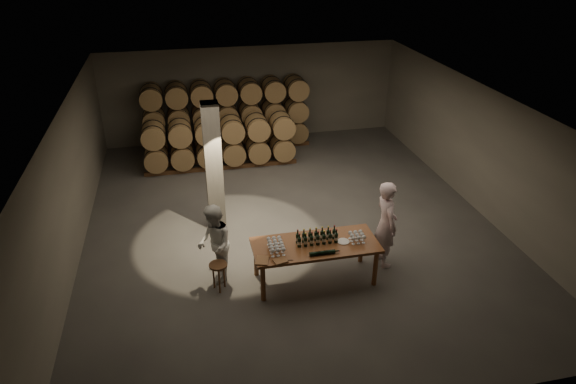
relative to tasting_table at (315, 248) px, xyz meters
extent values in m
plane|color=#4F4C4A|center=(0.00, 2.50, -0.80)|extent=(12.00, 12.00, 0.00)
plane|color=#605E59|center=(0.00, 2.50, 2.40)|extent=(12.00, 12.00, 0.00)
plane|color=slate|center=(0.00, 8.50, 0.80)|extent=(10.00, 0.00, 10.00)
plane|color=slate|center=(0.00, -3.50, 0.80)|extent=(10.00, 0.00, 10.00)
plane|color=slate|center=(-5.00, 2.50, 0.80)|extent=(0.00, 12.00, 12.00)
plane|color=slate|center=(5.00, 2.50, 0.80)|extent=(0.00, 12.00, 12.00)
cube|color=#69645B|center=(-1.80, 2.70, 0.80)|extent=(0.40, 0.40, 3.20)
cylinder|color=brown|center=(-1.18, -0.43, -0.38)|extent=(0.10, 0.10, 0.84)
cylinder|color=brown|center=(1.18, -0.43, -0.38)|extent=(0.10, 0.10, 0.84)
cylinder|color=brown|center=(-1.18, 0.43, -0.38)|extent=(0.10, 0.10, 0.84)
cylinder|color=brown|center=(1.18, 0.43, -0.38)|extent=(0.10, 0.10, 0.84)
cube|color=brown|center=(0.00, 0.00, 0.07)|extent=(2.60, 1.10, 0.06)
cube|color=brown|center=(-0.96, 7.40, -0.74)|extent=(5.48, 0.10, 0.12)
cube|color=brown|center=(-0.96, 8.00, -0.74)|extent=(5.48, 0.10, 0.12)
cylinder|color=olive|center=(-3.30, 7.70, -0.33)|extent=(0.70, 0.95, 0.70)
cylinder|color=black|center=(-3.30, 7.44, -0.33)|extent=(0.73, 0.04, 0.73)
cylinder|color=black|center=(-3.30, 7.96, -0.33)|extent=(0.73, 0.04, 0.73)
cylinder|color=olive|center=(-2.52, 7.70, -0.33)|extent=(0.70, 0.95, 0.70)
cylinder|color=black|center=(-2.52, 7.44, -0.33)|extent=(0.73, 0.04, 0.73)
cylinder|color=black|center=(-2.52, 7.96, -0.33)|extent=(0.73, 0.04, 0.73)
cylinder|color=olive|center=(-1.74, 7.70, -0.33)|extent=(0.70, 0.95, 0.70)
cylinder|color=black|center=(-1.74, 7.44, -0.33)|extent=(0.73, 0.04, 0.73)
cylinder|color=black|center=(-1.74, 7.96, -0.33)|extent=(0.73, 0.04, 0.73)
cylinder|color=olive|center=(-0.96, 7.70, -0.33)|extent=(0.70, 0.95, 0.70)
cylinder|color=black|center=(-0.96, 7.44, -0.33)|extent=(0.73, 0.04, 0.73)
cylinder|color=black|center=(-0.96, 7.96, -0.33)|extent=(0.73, 0.04, 0.73)
cylinder|color=olive|center=(-0.18, 7.70, -0.33)|extent=(0.70, 0.95, 0.70)
cylinder|color=black|center=(-0.18, 7.44, -0.33)|extent=(0.73, 0.04, 0.73)
cylinder|color=black|center=(-0.18, 7.96, -0.33)|extent=(0.73, 0.04, 0.73)
cylinder|color=olive|center=(0.60, 7.70, -0.33)|extent=(0.70, 0.95, 0.70)
cylinder|color=black|center=(0.60, 7.44, -0.33)|extent=(0.73, 0.04, 0.73)
cylinder|color=black|center=(0.60, 7.96, -0.33)|extent=(0.73, 0.04, 0.73)
cylinder|color=olive|center=(1.38, 7.70, -0.33)|extent=(0.70, 0.95, 0.70)
cylinder|color=black|center=(1.38, 7.44, -0.33)|extent=(0.73, 0.04, 0.73)
cylinder|color=black|center=(1.38, 7.96, -0.33)|extent=(0.73, 0.04, 0.73)
cylinder|color=olive|center=(-3.30, 7.70, 0.41)|extent=(0.70, 0.95, 0.70)
cylinder|color=black|center=(-3.30, 7.44, 0.41)|extent=(0.73, 0.04, 0.73)
cylinder|color=black|center=(-3.30, 7.96, 0.41)|extent=(0.73, 0.04, 0.73)
cylinder|color=olive|center=(-2.52, 7.70, 0.41)|extent=(0.70, 0.95, 0.70)
cylinder|color=black|center=(-2.52, 7.44, 0.41)|extent=(0.73, 0.04, 0.73)
cylinder|color=black|center=(-2.52, 7.96, 0.41)|extent=(0.73, 0.04, 0.73)
cylinder|color=olive|center=(-1.74, 7.70, 0.41)|extent=(0.70, 0.95, 0.70)
cylinder|color=black|center=(-1.74, 7.44, 0.41)|extent=(0.73, 0.04, 0.73)
cylinder|color=black|center=(-1.74, 7.96, 0.41)|extent=(0.73, 0.04, 0.73)
cylinder|color=olive|center=(-0.96, 7.70, 0.41)|extent=(0.70, 0.95, 0.70)
cylinder|color=black|center=(-0.96, 7.44, 0.41)|extent=(0.73, 0.04, 0.73)
cylinder|color=black|center=(-0.96, 7.96, 0.41)|extent=(0.73, 0.04, 0.73)
cylinder|color=olive|center=(-0.18, 7.70, 0.41)|extent=(0.70, 0.95, 0.70)
cylinder|color=black|center=(-0.18, 7.44, 0.41)|extent=(0.73, 0.04, 0.73)
cylinder|color=black|center=(-0.18, 7.96, 0.41)|extent=(0.73, 0.04, 0.73)
cylinder|color=olive|center=(0.60, 7.70, 0.41)|extent=(0.70, 0.95, 0.70)
cylinder|color=black|center=(0.60, 7.44, 0.41)|extent=(0.73, 0.04, 0.73)
cylinder|color=black|center=(0.60, 7.96, 0.41)|extent=(0.73, 0.04, 0.73)
cylinder|color=olive|center=(1.38, 7.70, 0.41)|extent=(0.70, 0.95, 0.70)
cylinder|color=black|center=(1.38, 7.44, 0.41)|extent=(0.73, 0.04, 0.73)
cylinder|color=black|center=(1.38, 7.96, 0.41)|extent=(0.73, 0.04, 0.73)
cylinder|color=olive|center=(-3.30, 7.70, 1.15)|extent=(0.70, 0.95, 0.70)
cylinder|color=black|center=(-3.30, 7.44, 1.15)|extent=(0.73, 0.04, 0.73)
cylinder|color=black|center=(-3.30, 7.96, 1.15)|extent=(0.73, 0.04, 0.73)
cylinder|color=olive|center=(-2.52, 7.70, 1.15)|extent=(0.70, 0.95, 0.70)
cylinder|color=black|center=(-2.52, 7.44, 1.15)|extent=(0.73, 0.04, 0.73)
cylinder|color=black|center=(-2.52, 7.96, 1.15)|extent=(0.73, 0.04, 0.73)
cylinder|color=olive|center=(-1.74, 7.70, 1.15)|extent=(0.70, 0.95, 0.70)
cylinder|color=black|center=(-1.74, 7.44, 1.15)|extent=(0.73, 0.04, 0.73)
cylinder|color=black|center=(-1.74, 7.96, 1.15)|extent=(0.73, 0.04, 0.73)
cylinder|color=olive|center=(-0.96, 7.70, 1.15)|extent=(0.70, 0.95, 0.70)
cylinder|color=black|center=(-0.96, 7.44, 1.15)|extent=(0.73, 0.04, 0.73)
cylinder|color=black|center=(-0.96, 7.96, 1.15)|extent=(0.73, 0.04, 0.73)
cylinder|color=olive|center=(-0.18, 7.70, 1.15)|extent=(0.70, 0.95, 0.70)
cylinder|color=black|center=(-0.18, 7.44, 1.15)|extent=(0.73, 0.04, 0.73)
cylinder|color=black|center=(-0.18, 7.96, 1.15)|extent=(0.73, 0.04, 0.73)
cylinder|color=olive|center=(0.60, 7.70, 1.15)|extent=(0.70, 0.95, 0.70)
cylinder|color=black|center=(0.60, 7.44, 1.15)|extent=(0.73, 0.04, 0.73)
cylinder|color=black|center=(0.60, 7.96, 1.15)|extent=(0.73, 0.04, 0.73)
cylinder|color=olive|center=(1.38, 7.70, 1.15)|extent=(0.70, 0.95, 0.70)
cylinder|color=black|center=(1.38, 7.44, 1.15)|extent=(0.73, 0.04, 0.73)
cylinder|color=black|center=(1.38, 7.96, 1.15)|extent=(0.73, 0.04, 0.73)
cube|color=brown|center=(-1.35, 6.00, -0.74)|extent=(4.70, 0.10, 0.12)
cube|color=brown|center=(-1.35, 6.60, -0.74)|extent=(4.70, 0.10, 0.12)
cylinder|color=olive|center=(-3.30, 6.30, -0.33)|extent=(0.70, 0.95, 0.70)
cylinder|color=black|center=(-3.30, 6.04, -0.33)|extent=(0.73, 0.04, 0.73)
cylinder|color=black|center=(-3.30, 6.56, -0.33)|extent=(0.73, 0.04, 0.73)
cylinder|color=olive|center=(-2.52, 6.30, -0.33)|extent=(0.70, 0.95, 0.70)
cylinder|color=black|center=(-2.52, 6.04, -0.33)|extent=(0.73, 0.04, 0.73)
cylinder|color=black|center=(-2.52, 6.56, -0.33)|extent=(0.73, 0.04, 0.73)
cylinder|color=olive|center=(-1.74, 6.30, -0.33)|extent=(0.70, 0.95, 0.70)
cylinder|color=black|center=(-1.74, 6.04, -0.33)|extent=(0.73, 0.04, 0.73)
cylinder|color=black|center=(-1.74, 6.56, -0.33)|extent=(0.73, 0.04, 0.73)
cylinder|color=olive|center=(-0.96, 6.30, -0.33)|extent=(0.70, 0.95, 0.70)
cylinder|color=black|center=(-0.96, 6.04, -0.33)|extent=(0.73, 0.04, 0.73)
cylinder|color=black|center=(-0.96, 6.56, -0.33)|extent=(0.73, 0.04, 0.73)
cylinder|color=olive|center=(-0.18, 6.30, -0.33)|extent=(0.70, 0.95, 0.70)
cylinder|color=black|center=(-0.18, 6.04, -0.33)|extent=(0.73, 0.04, 0.73)
cylinder|color=black|center=(-0.18, 6.56, -0.33)|extent=(0.73, 0.04, 0.73)
cylinder|color=olive|center=(0.60, 6.30, -0.33)|extent=(0.70, 0.95, 0.70)
cylinder|color=black|center=(0.60, 6.04, -0.33)|extent=(0.73, 0.04, 0.73)
cylinder|color=black|center=(0.60, 6.56, -0.33)|extent=(0.73, 0.04, 0.73)
cylinder|color=olive|center=(-3.30, 6.30, 0.41)|extent=(0.70, 0.95, 0.70)
cylinder|color=black|center=(-3.30, 6.04, 0.41)|extent=(0.73, 0.04, 0.73)
cylinder|color=black|center=(-3.30, 6.56, 0.41)|extent=(0.73, 0.04, 0.73)
cylinder|color=olive|center=(-2.52, 6.30, 0.41)|extent=(0.70, 0.95, 0.70)
cylinder|color=black|center=(-2.52, 6.04, 0.41)|extent=(0.73, 0.04, 0.73)
cylinder|color=black|center=(-2.52, 6.56, 0.41)|extent=(0.73, 0.04, 0.73)
cylinder|color=olive|center=(-1.74, 6.30, 0.41)|extent=(0.70, 0.95, 0.70)
cylinder|color=black|center=(-1.74, 6.04, 0.41)|extent=(0.73, 0.04, 0.73)
cylinder|color=black|center=(-1.74, 6.56, 0.41)|extent=(0.73, 0.04, 0.73)
cylinder|color=olive|center=(-0.96, 6.30, 0.41)|extent=(0.70, 0.95, 0.70)
cylinder|color=black|center=(-0.96, 6.04, 0.41)|extent=(0.73, 0.04, 0.73)
cylinder|color=black|center=(-0.96, 6.56, 0.41)|extent=(0.73, 0.04, 0.73)
cylinder|color=olive|center=(-0.18, 6.30, 0.41)|extent=(0.70, 0.95, 0.70)
cylinder|color=black|center=(-0.18, 6.04, 0.41)|extent=(0.73, 0.04, 0.73)
cylinder|color=black|center=(-0.18, 6.56, 0.41)|extent=(0.73, 0.04, 0.73)
cylinder|color=olive|center=(0.60, 6.30, 0.41)|extent=(0.70, 0.95, 0.70)
cylinder|color=black|center=(0.60, 6.04, 0.41)|extent=(0.73, 0.04, 0.73)
cylinder|color=black|center=(0.60, 6.56, 0.41)|extent=(0.73, 0.04, 0.73)
cylinder|color=black|center=(-0.35, -0.03, 0.21)|extent=(0.08, 0.08, 0.21)
cylinder|color=silver|center=(-0.35, -0.03, 0.20)|extent=(0.08, 0.08, 0.07)
cylinder|color=black|center=(-0.35, -0.03, 0.36)|extent=(0.03, 0.03, 0.09)
cylinder|color=gold|center=(-0.35, -0.03, 0.41)|extent=(0.03, 0.03, 0.02)
cylinder|color=black|center=(-0.35, 0.12, 0.21)|extent=(0.08, 0.08, 0.21)
cylinder|color=silver|center=(-0.35, 0.12, 0.20)|extent=(0.08, 0.08, 0.07)
cylinder|color=black|center=(-0.35, 0.12, 0.36)|extent=(0.03, 0.03, 0.09)
cylinder|color=maroon|center=(-0.35, 0.12, 0.41)|extent=(0.03, 0.03, 0.02)
cylinder|color=black|center=(-0.22, -0.03, 0.21)|extent=(0.08, 0.08, 0.21)
cylinder|color=silver|center=(-0.22, -0.03, 0.20)|extent=(0.08, 0.08, 0.07)
cylinder|color=black|center=(-0.22, -0.03, 0.36)|extent=(0.03, 0.03, 0.09)
cylinder|color=maroon|center=(-0.22, -0.03, 0.41)|extent=(0.03, 0.03, 0.02)
cylinder|color=black|center=(-0.22, 0.12, 0.21)|extent=(0.08, 0.08, 0.21)
cylinder|color=silver|center=(-0.22, 0.12, 0.20)|extent=(0.08, 0.08, 0.07)
cylinder|color=black|center=(-0.22, 0.12, 0.36)|extent=(0.03, 0.03, 0.09)
cylinder|color=gold|center=(-0.22, 0.12, 0.41)|extent=(0.03, 0.03, 0.02)
cylinder|color=black|center=(-0.09, -0.03, 0.21)|extent=(0.08, 0.08, 0.21)
cylinder|color=silver|center=(-0.09, -0.03, 0.20)|extent=(0.08, 0.08, 0.07)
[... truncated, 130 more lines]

